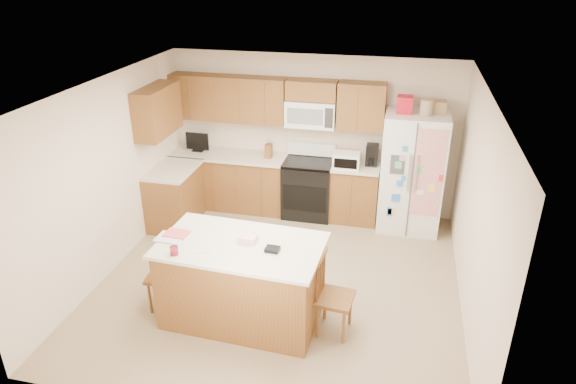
% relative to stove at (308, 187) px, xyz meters
% --- Properties ---
extents(ground, '(4.50, 4.50, 0.00)m').
position_rel_stove_xyz_m(ground, '(0.00, -1.94, -0.47)').
color(ground, '#967F63').
rests_on(ground, ground).
extents(room_shell, '(4.60, 4.60, 2.52)m').
position_rel_stove_xyz_m(room_shell, '(0.00, -1.94, 0.97)').
color(room_shell, beige).
rests_on(room_shell, ground).
extents(cabinetry, '(3.36, 1.56, 2.15)m').
position_rel_stove_xyz_m(cabinetry, '(-0.98, -0.15, 0.44)').
color(cabinetry, brown).
rests_on(cabinetry, ground).
extents(stove, '(0.76, 0.65, 1.13)m').
position_rel_stove_xyz_m(stove, '(0.00, 0.00, 0.00)').
color(stove, black).
rests_on(stove, ground).
extents(refrigerator, '(0.90, 0.79, 2.04)m').
position_rel_stove_xyz_m(refrigerator, '(1.57, -0.06, 0.45)').
color(refrigerator, white).
rests_on(refrigerator, ground).
extents(island, '(1.88, 1.14, 1.07)m').
position_rel_stove_xyz_m(island, '(-0.24, -2.74, 0.02)').
color(island, brown).
rests_on(island, ground).
extents(windsor_chair_left, '(0.42, 0.44, 0.93)m').
position_rel_stove_xyz_m(windsor_chair_left, '(-1.17, -2.73, -0.04)').
color(windsor_chair_left, brown).
rests_on(windsor_chair_left, ground).
extents(windsor_chair_back, '(0.51, 0.50, 0.96)m').
position_rel_stove_xyz_m(windsor_chair_back, '(-0.36, -2.16, -0.02)').
color(windsor_chair_back, brown).
rests_on(windsor_chair_back, ground).
extents(windsor_chair_right, '(0.43, 0.45, 0.95)m').
position_rel_stove_xyz_m(windsor_chair_right, '(0.79, -2.75, -0.02)').
color(windsor_chair_right, brown).
rests_on(windsor_chair_right, ground).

